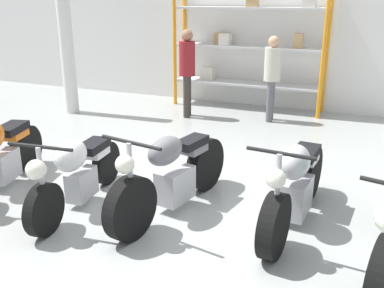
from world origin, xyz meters
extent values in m
plane|color=#9EA3A0|center=(0.00, 0.00, 0.00)|extent=(30.00, 30.00, 0.00)
cube|color=white|center=(0.00, 5.41, 1.80)|extent=(30.00, 0.08, 3.60)
cylinder|color=orange|center=(-2.26, 4.77, 1.31)|extent=(0.08, 0.08, 2.63)
cylinder|color=orange|center=(0.95, 4.77, 1.31)|extent=(0.08, 0.08, 2.63)
cylinder|color=orange|center=(-2.26, 5.32, 1.31)|extent=(0.08, 0.08, 2.63)
cylinder|color=orange|center=(0.95, 5.32, 1.31)|extent=(0.08, 0.08, 2.63)
cube|color=silver|center=(-0.65, 5.04, 0.55)|extent=(3.21, 0.55, 0.05)
cube|color=silver|center=(-0.65, 5.04, 1.34)|extent=(3.21, 0.55, 0.05)
cube|color=silver|center=(-0.65, 5.04, 2.13)|extent=(3.21, 0.55, 0.05)
cube|color=silver|center=(-1.13, 4.93, 1.49)|extent=(0.24, 0.21, 0.25)
cube|color=silver|center=(0.58, 4.96, 2.24)|extent=(0.26, 0.31, 0.16)
cube|color=tan|center=(-0.58, 5.01, 2.28)|extent=(0.25, 0.23, 0.25)
cube|color=silver|center=(-1.57, 5.04, 0.71)|extent=(0.30, 0.20, 0.28)
cube|color=tan|center=(0.41, 5.02, 1.51)|extent=(0.20, 0.25, 0.29)
cube|color=tan|center=(-1.28, 5.16, 1.49)|extent=(0.34, 0.22, 0.24)
cylinder|color=silver|center=(-3.98, 3.22, 1.80)|extent=(0.28, 0.28, 3.60)
cylinder|color=black|center=(-2.57, 0.38, 0.32)|extent=(0.31, 0.65, 0.63)
cube|color=#ADADB2|center=(-2.41, -0.24, 0.28)|extent=(0.39, 0.51, 0.38)
cube|color=black|center=(-2.49, 0.08, 0.69)|extent=(0.39, 0.56, 0.10)
cube|color=orange|center=(-2.51, 0.14, 0.60)|extent=(0.31, 0.40, 0.12)
cylinder|color=black|center=(-1.07, -0.99, 0.28)|extent=(0.18, 0.58, 0.57)
cylinder|color=black|center=(-1.21, 0.37, 0.28)|extent=(0.18, 0.58, 0.57)
cube|color=#ADADB2|center=(-1.15, -0.26, 0.26)|extent=(0.25, 0.44, 0.35)
ellipsoid|color=silver|center=(-1.13, -0.43, 0.68)|extent=(0.35, 0.52, 0.36)
cube|color=black|center=(-1.18, 0.07, 0.62)|extent=(0.30, 0.50, 0.10)
cube|color=silver|center=(-1.19, 0.14, 0.53)|extent=(0.25, 0.35, 0.12)
cylinder|color=#ADADB2|center=(-1.07, -0.97, 0.62)|extent=(0.06, 0.06, 0.67)
sphere|color=silver|center=(-1.06, -1.04, 0.75)|extent=(0.21, 0.21, 0.21)
cylinder|color=black|center=(-1.07, -0.94, 0.95)|extent=(0.73, 0.11, 0.04)
cylinder|color=black|center=(-0.21, -0.71, 0.34)|extent=(0.27, 0.69, 0.68)
cylinder|color=black|center=(0.06, 0.71, 0.34)|extent=(0.27, 0.69, 0.68)
cube|color=#ADADB2|center=(-0.07, 0.05, 0.31)|extent=(0.35, 0.50, 0.38)
ellipsoid|color=slate|center=(-0.10, -0.12, 0.77)|extent=(0.36, 0.56, 0.31)
cube|color=black|center=(0.00, 0.39, 0.72)|extent=(0.30, 0.49, 0.10)
cube|color=slate|center=(0.01, 0.47, 0.63)|extent=(0.24, 0.35, 0.12)
cylinder|color=#ADADB2|center=(-0.20, -0.69, 0.68)|extent=(0.06, 0.06, 0.69)
sphere|color=silver|center=(-0.21, -0.76, 0.83)|extent=(0.19, 0.19, 0.19)
cylinder|color=black|center=(-0.20, -0.66, 1.03)|extent=(0.73, 0.17, 0.04)
cylinder|color=black|center=(1.20, -0.47, 0.32)|extent=(0.21, 0.66, 0.65)
cylinder|color=black|center=(1.32, 0.98, 0.32)|extent=(0.21, 0.66, 0.65)
cube|color=#ADADB2|center=(1.27, 0.31, 0.29)|extent=(0.32, 0.50, 0.40)
ellipsoid|color=#B7B7BF|center=(1.25, 0.14, 0.75)|extent=(0.34, 0.49, 0.36)
cube|color=black|center=(1.29, 0.62, 0.70)|extent=(0.29, 0.49, 0.10)
cube|color=#B7B7BF|center=(1.30, 0.73, 0.61)|extent=(0.24, 0.34, 0.12)
cylinder|color=#ADADB2|center=(1.20, -0.45, 0.68)|extent=(0.05, 0.05, 0.71)
sphere|color=silver|center=(1.20, -0.52, 0.83)|extent=(0.18, 0.18, 0.18)
cylinder|color=black|center=(1.20, -0.42, 1.03)|extent=(0.64, 0.09, 0.04)
cylinder|color=black|center=(2.14, -0.87, 0.32)|extent=(0.29, 0.65, 0.63)
cylinder|color=#595960|center=(0.08, 4.30, 0.40)|extent=(0.13, 0.13, 0.81)
cylinder|color=#595960|center=(0.10, 4.12, 0.40)|extent=(0.13, 0.13, 0.81)
cylinder|color=beige|center=(0.09, 4.21, 1.12)|extent=(0.35, 0.35, 0.64)
sphere|color=tan|center=(0.09, 4.21, 1.55)|extent=(0.22, 0.22, 0.22)
cylinder|color=#38332D|center=(-1.58, 3.96, 0.43)|extent=(0.13, 0.13, 0.85)
cylinder|color=#38332D|center=(-1.54, 3.78, 0.43)|extent=(0.13, 0.13, 0.85)
cylinder|color=maroon|center=(-1.56, 3.87, 1.19)|extent=(0.38, 0.38, 0.67)
sphere|color=#9E7051|center=(-1.56, 3.87, 1.64)|extent=(0.23, 0.23, 0.23)
camera|label=1|loc=(1.86, -4.02, 2.36)|focal=40.00mm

